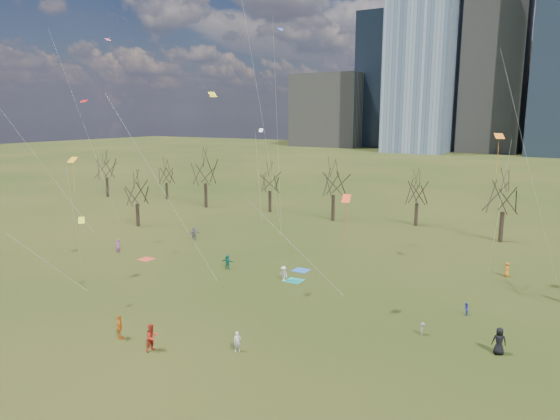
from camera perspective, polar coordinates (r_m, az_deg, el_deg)
The scene contains 18 objects.
ground at distance 40.98m, azimuth -8.74°, elevation -12.44°, with size 500.00×500.00×0.00m, color black.
downtown_skyline at distance 242.16m, azimuth 24.96°, elevation 15.33°, with size 212.50×78.00×118.00m.
bare_tree_row at distance 71.17m, azimuth 10.29°, elevation 2.62°, with size 113.04×29.80×9.50m.
blanket_teal at distance 49.64m, azimuth 1.64°, elevation -8.07°, with size 1.60×1.50×0.03m, color teal.
blanket_navy at distance 52.82m, azimuth 2.42°, elevation -6.90°, with size 1.60×1.50×0.03m, color #255CB1.
blanket_crimson at distance 58.67m, azimuth -15.02°, elevation -5.45°, with size 1.60×1.50×0.03m, color #C83D28.
person_1 at distance 35.67m, azimuth -4.90°, elevation -14.77°, with size 0.53×0.35×1.44m, color silver.
person_2 at distance 36.63m, azimuth -14.41°, elevation -13.92°, with size 0.96×0.75×1.97m, color red.
person_3 at distance 39.43m, azimuth 15.97°, elevation -12.93°, with size 0.65×0.37×1.00m, color slate.
person_4 at distance 39.04m, azimuth -17.86°, elevation -12.64°, with size 1.06×0.44×1.81m, color orange.
person_5 at distance 53.29m, azimuth -6.01°, elevation -5.92°, with size 1.46×0.46×1.57m, color #176956.
person_6 at distance 38.13m, azimuth 23.76°, elevation -13.55°, with size 0.93×0.61×1.91m, color black.
person_7 at distance 61.93m, azimuth -18.04°, elevation -3.97°, with size 0.61×0.40×1.67m, color #A15096.
person_8 at distance 44.08m, azimuth 20.47°, elevation -10.57°, with size 0.52×0.41×1.07m, color #272FAC.
person_9 at distance 49.32m, azimuth 0.40°, elevation -7.29°, with size 0.98×0.56×1.52m, color silver.
person_11 at distance 66.03m, azimuth -9.80°, elevation -2.63°, with size 1.64×0.52×1.77m, color #5C5C61.
person_12 at distance 55.62m, azimuth 24.51°, elevation -6.20°, with size 0.72×0.47×1.48m, color orange.
kites_airborne at distance 48.93m, azimuth 1.52°, elevation 7.26°, with size 70.61×38.31×31.63m.
Camera 1 is at (24.07, -28.97, 16.14)m, focal length 32.00 mm.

